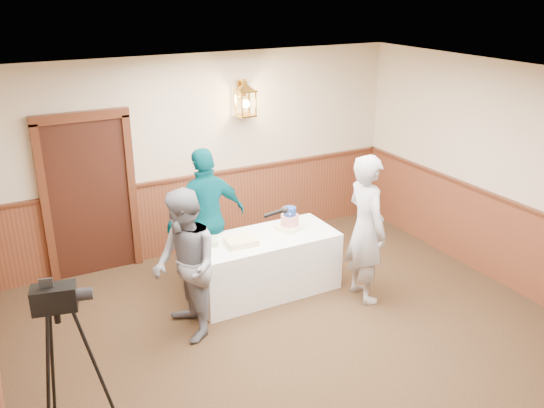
% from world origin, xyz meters
% --- Properties ---
extents(ground, '(7.00, 7.00, 0.00)m').
position_xyz_m(ground, '(0.00, 0.00, 0.00)').
color(ground, black).
rests_on(ground, ground).
extents(room_shell, '(6.02, 7.02, 2.81)m').
position_xyz_m(room_shell, '(-0.05, 0.45, 1.52)').
color(room_shell, beige).
rests_on(room_shell, ground).
extents(display_table, '(1.80, 0.80, 0.75)m').
position_xyz_m(display_table, '(0.15, 1.90, 0.38)').
color(display_table, white).
rests_on(display_table, ground).
extents(tiered_cake, '(0.37, 0.37, 0.29)m').
position_xyz_m(tiered_cake, '(0.55, 1.97, 0.86)').
color(tiered_cake, '#F7EDBF').
rests_on(tiered_cake, display_table).
extents(sheet_cake_yellow, '(0.38, 0.30, 0.07)m').
position_xyz_m(sheet_cake_yellow, '(-0.19, 1.83, 0.79)').
color(sheet_cake_yellow, '#D0BB7C').
rests_on(sheet_cake_yellow, display_table).
extents(sheet_cake_green, '(0.34, 0.31, 0.06)m').
position_xyz_m(sheet_cake_green, '(-0.55, 2.04, 0.78)').
color(sheet_cake_green, '#A3CB8F').
rests_on(sheet_cake_green, display_table).
extents(interviewer, '(1.49, 0.83, 1.69)m').
position_xyz_m(interviewer, '(-1.04, 1.44, 0.85)').
color(interviewer, slate).
rests_on(interviewer, ground).
extents(baker, '(0.50, 0.71, 1.84)m').
position_xyz_m(baker, '(1.16, 1.20, 0.92)').
color(baker, '#A3A3A9').
rests_on(baker, ground).
extents(assistant_p, '(1.11, 0.56, 1.82)m').
position_xyz_m(assistant_p, '(-0.39, 2.42, 0.91)').
color(assistant_p, '#034C58').
rests_on(assistant_p, ground).
extents(tv_camera_rig, '(0.56, 0.52, 1.42)m').
position_xyz_m(tv_camera_rig, '(-2.44, 0.52, 0.64)').
color(tv_camera_rig, black).
rests_on(tv_camera_rig, ground).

